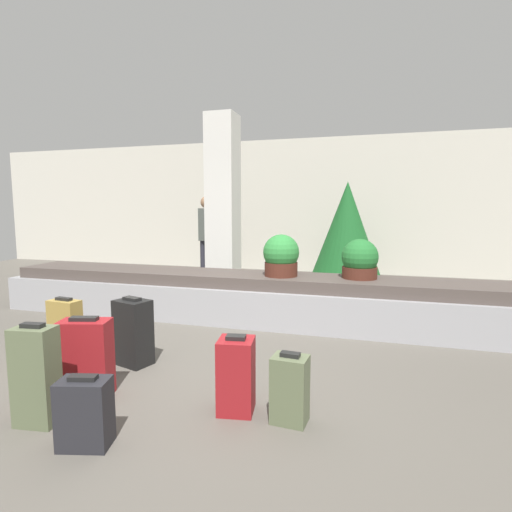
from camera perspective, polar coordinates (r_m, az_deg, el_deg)
The scene contains 15 objects.
ground_plane at distance 4.01m, azimuth -7.22°, elevation -15.60°, with size 18.00×18.00×0.00m, color #59544C.
back_wall at distance 9.80m, azimuth 7.52°, elevation 7.12°, with size 18.00×0.06×3.20m.
carousel at distance 5.48m, azimuth 0.00°, elevation -6.06°, with size 7.57×0.94×0.64m.
pillar at distance 7.31m, azimuth -4.73°, elevation 7.31°, with size 0.52×0.52×3.20m.
suitcase_0 at distance 3.31m, azimuth -28.93°, elevation -14.75°, with size 0.30×0.22×0.74m.
suitcase_1 at distance 4.55m, azimuth -25.56°, elevation -9.43°, with size 0.34×0.19×0.64m.
suitcase_2 at distance 3.60m, azimuth -23.11°, elevation -13.29°, with size 0.44×0.31×0.66m.
suitcase_3 at distance 3.00m, azimuth 4.86°, elevation -18.40°, with size 0.26×0.22×0.51m.
suitcase_4 at distance 2.95m, azimuth -23.26°, elevation -19.89°, with size 0.36×0.27×0.47m.
suitcase_5 at distance 4.15m, azimuth -17.14°, elevation -10.34°, with size 0.39×0.33×0.67m.
suitcase_6 at distance 3.12m, azimuth -2.85°, elevation -16.63°, with size 0.30×0.29×0.59m.
potted_plant_0 at distance 5.27m, azimuth 3.61°, elevation -0.06°, with size 0.48×0.48×0.55m.
potted_plant_1 at distance 5.25m, azimuth 14.61°, elevation -0.62°, with size 0.46×0.46×0.50m.
traveler_0 at distance 8.49m, azimuth -7.04°, elevation 3.71°, with size 0.34×0.25×1.79m.
decorated_tree at distance 8.37m, azimuth 12.84°, elevation 3.85°, with size 1.39×1.39×2.08m.
Camera 1 is at (1.50, -3.40, 1.52)m, focal length 28.00 mm.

